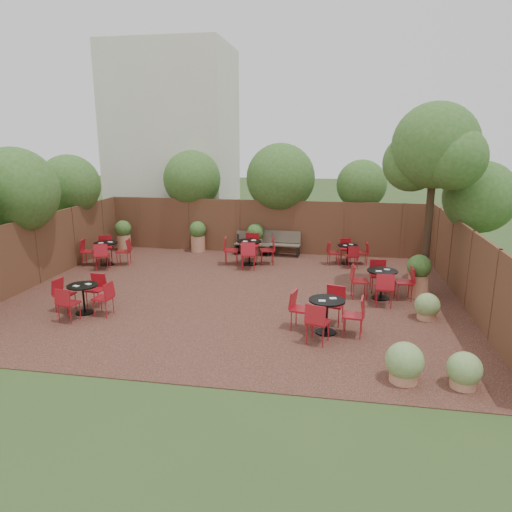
# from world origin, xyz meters

# --- Properties ---
(ground) EXTENTS (80.00, 80.00, 0.00)m
(ground) POSITION_xyz_m (0.00, 0.00, 0.00)
(ground) COLOR #354F23
(ground) RESTS_ON ground
(courtyard_paving) EXTENTS (12.00, 10.00, 0.02)m
(courtyard_paving) POSITION_xyz_m (0.00, 0.00, 0.01)
(courtyard_paving) COLOR #381917
(courtyard_paving) RESTS_ON ground
(fence_back) EXTENTS (12.00, 0.08, 2.00)m
(fence_back) POSITION_xyz_m (0.00, 5.00, 1.00)
(fence_back) COLOR brown
(fence_back) RESTS_ON ground
(fence_left) EXTENTS (0.08, 10.00, 2.00)m
(fence_left) POSITION_xyz_m (-6.00, 0.00, 1.00)
(fence_left) COLOR brown
(fence_left) RESTS_ON ground
(fence_right) EXTENTS (0.08, 10.00, 2.00)m
(fence_right) POSITION_xyz_m (6.00, 0.00, 1.00)
(fence_right) COLOR brown
(fence_right) RESTS_ON ground
(neighbour_building) EXTENTS (5.00, 4.00, 8.00)m
(neighbour_building) POSITION_xyz_m (-4.50, 8.00, 4.00)
(neighbour_building) COLOR silver
(neighbour_building) RESTS_ON ground
(overhang_foliage) EXTENTS (15.63, 10.71, 2.64)m
(overhang_foliage) POSITION_xyz_m (-2.72, 2.25, 2.71)
(overhang_foliage) COLOR #325B1D
(overhang_foliage) RESTS_ON ground
(courtyard_tree) EXTENTS (2.51, 2.41, 5.13)m
(courtyard_tree) POSITION_xyz_m (5.10, 1.10, 3.85)
(courtyard_tree) COLOR black
(courtyard_tree) RESTS_ON courtyard_paving
(park_bench_left) EXTENTS (1.48, 0.57, 0.90)m
(park_bench_left) POSITION_xyz_m (0.65, 4.62, 0.48)
(park_bench_left) COLOR brown
(park_bench_left) RESTS_ON courtyard_paving
(park_bench_right) EXTENTS (1.40, 0.62, 0.84)m
(park_bench_right) POSITION_xyz_m (-0.36, 4.62, 0.45)
(park_bench_right) COLOR brown
(park_bench_right) RESTS_ON courtyard_paving
(bistro_tables) EXTENTS (10.55, 7.61, 0.96)m
(bistro_tables) POSITION_xyz_m (0.08, 0.84, 0.47)
(bistro_tables) COLOR black
(bistro_tables) RESTS_ON courtyard_paving
(planters) EXTENTS (10.93, 4.68, 1.17)m
(planters) POSITION_xyz_m (-0.81, 3.58, 0.65)
(planters) COLOR tan
(planters) RESTS_ON courtyard_paving
(low_shrubs) EXTENTS (1.62, 3.80, 0.73)m
(low_shrubs) POSITION_xyz_m (4.49, -3.30, 0.34)
(low_shrubs) COLOR tan
(low_shrubs) RESTS_ON courtyard_paving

